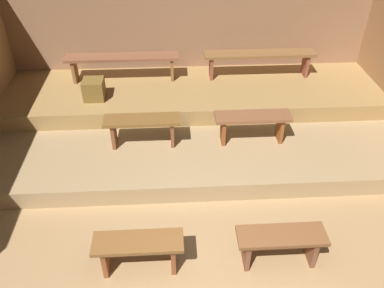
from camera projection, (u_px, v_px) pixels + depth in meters
The scene contains 11 objects.
ground at pixel (199, 168), 5.82m from camera, with size 7.01×5.26×0.08m, color #9C794F.
wall_back at pixel (190, 35), 6.97m from camera, with size 7.01×0.06×2.20m, color #8B6143.
platform_lower at pixel (195, 130), 6.32m from camera, with size 6.21×2.97×0.26m, color #9B7F57.
platform_middle at pixel (193, 94), 6.73m from camera, with size 6.21×1.58×0.26m, color olive.
bench_floor_left at pixel (139, 248), 4.20m from camera, with size 0.95×0.31×0.43m.
bench_floor_right at pixel (281, 241), 4.27m from camera, with size 0.95×0.31×0.43m.
bench_lower_left at pixel (142, 125), 5.61m from camera, with size 1.07×0.31×0.43m.
bench_lower_right at pixel (252, 122), 5.68m from camera, with size 1.07×0.31×0.43m.
bench_middle_left at pixel (123, 60), 6.66m from camera, with size 1.88×0.31×0.43m.
bench_middle_right at pixel (259, 57), 6.77m from camera, with size 1.88×0.31×0.43m.
wooden_crate_middle at pixel (94, 89), 6.25m from camera, with size 0.32×0.32×0.32m, color brown.
Camera 1 is at (-0.35, -2.25, 3.69)m, focal length 37.38 mm.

